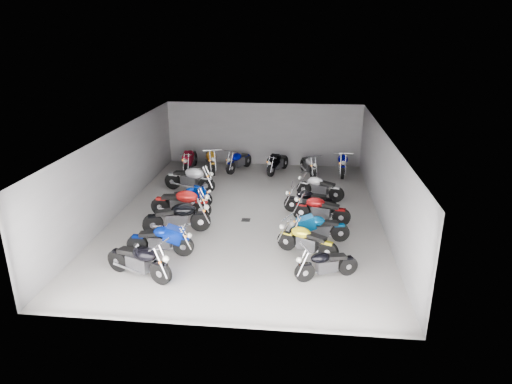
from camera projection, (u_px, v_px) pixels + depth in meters
ground at (248, 215)px, 17.57m from camera, size 14.00×14.00×0.00m
wall_back at (264, 134)px, 23.57m from camera, size 10.00×0.10×3.20m
wall_left at (118, 171)px, 17.51m from camera, size 0.10×14.00×3.20m
wall_right at (384, 180)px, 16.54m from camera, size 0.10×14.00×3.20m
ceiling at (247, 133)px, 16.47m from camera, size 10.00×14.00×0.04m
drain_grate at (246, 220)px, 17.10m from camera, size 0.32×0.32×0.01m
motorcycle_left_a at (139, 261)px, 13.00m from camera, size 2.16×0.98×1.00m
motorcycle_left_b at (161, 240)px, 14.33m from camera, size 2.15×0.42×0.95m
motorcycle_left_c at (178, 217)px, 15.90m from camera, size 2.33×0.78×1.04m
motorcycle_left_d at (182, 203)px, 17.20m from camera, size 2.38×0.53×1.04m
motorcycle_left_e at (189, 197)px, 18.14m from camera, size 1.83×0.67×0.82m
motorcycle_left_f at (190, 179)px, 19.94m from camera, size 2.36×0.72×1.05m
motorcycle_right_a at (326, 264)px, 13.00m from camera, size 1.84×0.84×0.85m
motorcycle_right_b at (306, 241)px, 14.33m from camera, size 1.94×1.00×0.91m
motorcycle_right_c at (318, 228)px, 15.20m from camera, size 2.05×0.56×0.91m
motorcycle_right_d at (321, 210)px, 16.72m from camera, size 2.12×0.67×0.94m
motorcycle_right_e at (310, 201)px, 17.65m from camera, size 2.05×0.42×0.90m
motorcycle_right_f at (319, 187)px, 19.09m from camera, size 1.99×0.92×0.92m
motorcycle_back_a at (190, 160)px, 22.87m from camera, size 0.44×2.28×1.00m
motorcycle_back_b at (211, 160)px, 22.75m from camera, size 0.87×2.29×1.04m
motorcycle_back_c at (239, 161)px, 22.83m from camera, size 1.03×2.02×0.95m
motorcycle_back_d at (278, 163)px, 22.51m from camera, size 0.95×2.03×0.94m
motorcycle_back_e at (309, 165)px, 22.15m from camera, size 0.79×2.01×0.91m
motorcycle_back_f at (342, 163)px, 22.27m from camera, size 0.49×2.33×1.02m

